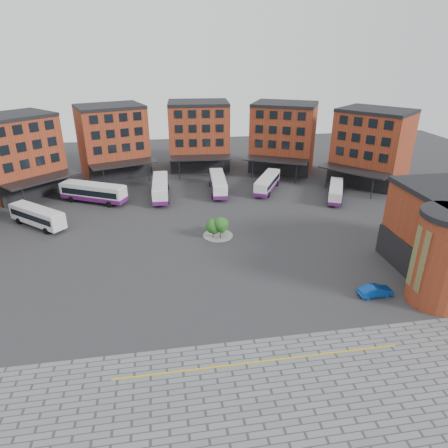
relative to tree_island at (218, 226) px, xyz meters
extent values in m
plane|color=#28282B|center=(-1.97, -11.55, -1.75)|extent=(160.00, 160.00, 0.00)
cube|color=slate|center=(0.03, -33.55, -1.74)|extent=(50.00, 22.00, 0.02)
cube|color=gold|center=(0.03, -25.55, -1.72)|extent=(26.00, 0.15, 0.02)
cube|color=maroon|center=(-33.42, 25.38, 5.25)|extent=(16.35, 16.13, 14.00)
cube|color=black|center=(-30.18, 21.78, 0.25)|extent=(10.00, 9.07, 4.00)
cube|color=black|center=(-33.42, 25.38, 12.55)|extent=(16.55, 16.35, 0.60)
cube|color=black|center=(-30.04, 21.63, 7.45)|extent=(8.60, 7.77, 8.00)
cube|color=black|center=(-28.60, 20.03, 2.25)|extent=(12.61, 11.97, 0.25)
cylinder|color=black|center=(-30.78, 15.65, 0.25)|extent=(0.20, 0.20, 4.00)
cylinder|color=black|center=(-24.02, 21.74, 0.25)|extent=(0.20, 0.20, 4.00)
cube|color=maroon|center=(-17.28, 34.89, 5.25)|extent=(15.55, 13.69, 14.00)
cube|color=black|center=(-15.70, 30.31, 0.25)|extent=(12.45, 4.71, 4.00)
cube|color=black|center=(-17.28, 34.89, 12.55)|extent=(15.65, 13.97, 0.60)
cube|color=black|center=(-15.63, 30.12, 7.45)|extent=(10.87, 3.87, 8.00)
cube|color=black|center=(-14.93, 28.08, 2.25)|extent=(13.72, 8.39, 0.25)
cylinder|color=black|center=(-18.65, 24.90, 0.25)|extent=(0.20, 0.20, 4.00)
cylinder|color=black|center=(-10.04, 27.86, 0.25)|extent=(0.20, 0.20, 4.00)
cube|color=maroon|center=(1.31, 37.34, 5.25)|extent=(13.67, 10.88, 14.00)
cube|color=black|center=(0.97, 32.50, 0.25)|extent=(13.00, 1.41, 4.00)
cube|color=black|center=(1.31, 37.34, 12.55)|extent=(13.69, 11.18, 0.60)
cube|color=black|center=(0.95, 32.30, 7.45)|extent=(11.42, 0.95, 8.00)
cube|color=black|center=(0.80, 30.16, 2.25)|extent=(13.28, 5.30, 0.25)
cylinder|color=black|center=(-3.86, 28.68, 0.25)|extent=(0.20, 0.20, 4.00)
cylinder|color=black|center=(5.22, 28.04, 0.25)|extent=(0.20, 0.20, 4.00)
cube|color=maroon|center=(19.36, 32.33, 5.25)|extent=(16.12, 14.81, 14.00)
cube|color=black|center=(17.16, 28.01, 0.25)|extent=(11.81, 6.35, 4.00)
cube|color=black|center=(19.36, 32.33, 12.55)|extent=(16.26, 15.08, 0.60)
cube|color=black|center=(17.07, 27.83, 7.45)|extent=(10.26, 5.33, 8.00)
cube|color=black|center=(16.10, 25.91, 2.25)|extent=(13.58, 9.82, 0.25)
cylinder|color=black|center=(11.22, 26.38, 0.25)|extent=(0.20, 0.20, 4.00)
cylinder|color=black|center=(19.33, 22.24, 0.25)|extent=(0.20, 0.20, 4.00)
cube|color=maroon|center=(34.03, 20.66, 5.25)|extent=(16.02, 16.39, 14.00)
cube|color=black|center=(30.32, 17.55, 0.25)|extent=(8.74, 10.28, 4.00)
cube|color=black|center=(34.03, 20.66, 12.55)|extent=(16.25, 16.58, 0.60)
cube|color=black|center=(30.16, 17.42, 7.45)|extent=(7.47, 8.86, 8.00)
cube|color=black|center=(28.52, 16.03, 2.25)|extent=(11.73, 12.79, 0.25)
cylinder|color=black|center=(24.21, 18.36, 0.25)|extent=(0.20, 0.20, 4.00)
cylinder|color=black|center=(30.06, 11.39, 0.25)|extent=(0.20, 0.20, 4.00)
cube|color=black|center=(20.93, -13.55, 0.25)|extent=(0.40, 12.00, 4.00)
cylinder|color=maroon|center=(21.03, -19.55, 3.25)|extent=(6.00, 6.00, 10.00)
cube|color=red|center=(18.13, -19.55, 3.75)|extent=(0.12, 2.20, 7.00)
cylinder|color=gray|center=(0.03, 0.45, -1.69)|extent=(4.40, 4.40, 0.12)
cylinder|color=#332114|center=(-0.77, -0.15, -1.07)|extent=(0.14, 0.14, 1.36)
sphere|color=#25521B|center=(-0.77, -0.15, 0.16)|extent=(2.17, 2.17, 2.17)
sphere|color=#25521B|center=(-0.57, -0.30, -0.25)|extent=(1.52, 1.52, 1.52)
cylinder|color=#332114|center=(0.83, 1.05, -1.17)|extent=(0.14, 0.14, 1.17)
sphere|color=#25521B|center=(0.83, 1.05, -0.11)|extent=(1.80, 1.80, 1.80)
sphere|color=#25521B|center=(1.03, 0.90, -0.46)|extent=(1.26, 1.26, 1.26)
cylinder|color=#332114|center=(0.23, -0.55, -0.92)|extent=(0.14, 0.14, 1.66)
sphere|color=#25521B|center=(0.23, -0.55, 0.58)|extent=(2.01, 2.01, 2.01)
sphere|color=#25521B|center=(0.43, -0.70, 0.08)|extent=(1.41, 1.41, 1.41)
cube|color=silver|center=(-26.95, 8.46, -0.03)|extent=(9.60, 8.88, 2.38)
cube|color=black|center=(-26.95, 8.46, 0.14)|extent=(9.00, 8.36, 0.92)
cube|color=silver|center=(-26.95, 8.46, 1.21)|extent=(9.22, 8.53, 0.12)
cube|color=black|center=(-30.87, 11.92, 0.19)|extent=(1.45, 1.62, 1.07)
cylinder|color=black|center=(-30.31, 9.81, -1.26)|extent=(0.92, 0.86, 0.97)
cylinder|color=black|center=(-28.71, 11.63, -1.26)|extent=(0.92, 0.86, 0.97)
cylinder|color=black|center=(-25.20, 5.29, -1.26)|extent=(0.92, 0.86, 0.97)
cylinder|color=black|center=(-23.59, 7.10, -1.26)|extent=(0.92, 0.86, 0.97)
cube|color=silver|center=(-19.75, 17.70, 0.21)|extent=(12.03, 8.02, 2.70)
cube|color=black|center=(-19.75, 17.70, 0.40)|extent=(11.20, 7.63, 1.05)
cube|color=silver|center=(-19.75, 17.70, 1.61)|extent=(11.55, 7.70, 0.13)
cube|color=black|center=(-25.04, 20.44, 0.46)|extent=(1.18, 2.14, 1.21)
cube|color=#581561|center=(-19.75, 17.70, -0.76)|extent=(12.09, 8.08, 0.77)
cylinder|color=black|center=(-23.82, 18.26, -1.20)|extent=(1.13, 0.80, 1.10)
cylinder|color=black|center=(-22.56, 20.71, -1.20)|extent=(1.13, 0.80, 1.10)
cylinder|color=black|center=(-16.93, 14.69, -1.20)|extent=(1.13, 0.80, 1.10)
cylinder|color=black|center=(-15.67, 17.14, -1.20)|extent=(1.13, 0.80, 1.10)
cube|color=white|center=(-7.94, 18.41, 0.15)|extent=(3.02, 11.83, 2.62)
cube|color=black|center=(-7.94, 18.41, 0.34)|extent=(3.05, 10.89, 1.02)
cube|color=silver|center=(-7.94, 18.41, 1.51)|extent=(2.90, 11.36, 0.13)
cube|color=black|center=(-7.77, 24.19, 0.39)|extent=(2.27, 0.19, 1.18)
cube|color=#581561|center=(-7.94, 18.41, -0.79)|extent=(3.06, 11.87, 0.75)
cylinder|color=black|center=(-9.17, 22.21, -1.21)|extent=(0.35, 1.08, 1.07)
cylinder|color=black|center=(-6.50, 22.13, -1.21)|extent=(0.35, 1.08, 1.07)
cylinder|color=black|center=(-9.39, 14.69, -1.21)|extent=(0.35, 1.08, 1.07)
cylinder|color=black|center=(-6.72, 14.61, -1.21)|extent=(0.35, 1.08, 1.07)
cube|color=white|center=(2.90, 19.29, 0.08)|extent=(3.38, 11.50, 2.53)
cube|color=black|center=(2.90, 19.29, 0.26)|extent=(3.38, 10.60, 0.98)
cube|color=silver|center=(2.90, 19.29, 1.40)|extent=(3.25, 11.04, 0.12)
cube|color=black|center=(3.30, 24.85, 0.31)|extent=(2.20, 0.28, 1.13)
cube|color=#581561|center=(2.90, 19.29, -0.82)|extent=(3.43, 11.55, 0.72)
cylinder|color=black|center=(1.87, 23.00, -1.23)|extent=(0.38, 1.05, 1.03)
cylinder|color=black|center=(4.44, 22.82, -1.23)|extent=(0.38, 1.05, 1.03)
cylinder|color=black|center=(1.35, 15.76, -1.23)|extent=(0.38, 1.05, 1.03)
cylinder|color=black|center=(3.92, 15.57, -1.23)|extent=(0.38, 1.05, 1.03)
cube|color=white|center=(12.35, 18.64, -0.02)|extent=(7.38, 10.53, 2.39)
cube|color=black|center=(12.35, 18.64, 0.15)|extent=(7.01, 9.81, 0.93)
cube|color=silver|center=(12.35, 18.64, 1.22)|extent=(7.08, 10.11, 0.12)
cube|color=black|center=(14.93, 23.22, 0.20)|extent=(1.86, 1.12, 1.07)
cube|color=#581561|center=(12.35, 18.64, -0.87)|extent=(7.43, 10.59, 0.68)
cylinder|color=black|center=(12.97, 22.22, -1.26)|extent=(0.73, 0.99, 0.97)
cylinder|color=black|center=(15.09, 21.03, -1.26)|extent=(0.73, 0.99, 0.97)
cylinder|color=black|center=(9.61, 16.25, -1.26)|extent=(0.73, 0.99, 0.97)
cylinder|color=black|center=(11.73, 15.05, -1.26)|extent=(0.73, 0.99, 0.97)
cube|color=silver|center=(23.42, 12.18, -0.17)|extent=(6.19, 9.78, 2.18)
cube|color=black|center=(23.42, 12.18, -0.02)|extent=(5.91, 9.10, 0.84)
cube|color=silver|center=(23.42, 12.18, 0.96)|extent=(5.94, 9.39, 0.11)
cube|color=black|center=(25.47, 16.51, 0.03)|extent=(1.76, 0.92, 0.98)
cube|color=#581561|center=(23.42, 12.18, -0.95)|extent=(6.24, 9.83, 0.62)
cylinder|color=black|center=(23.75, 15.48, -1.30)|extent=(0.62, 0.92, 0.89)
cylinder|color=black|center=(25.76, 14.53, -1.30)|extent=(0.62, 0.92, 0.89)
cylinder|color=black|center=(21.08, 9.83, -1.30)|extent=(0.62, 0.92, 0.89)
cylinder|color=black|center=(23.08, 8.88, -1.30)|extent=(0.62, 0.92, 0.89)
imported|color=#0B3992|center=(15.20, -17.62, -1.10)|extent=(3.96, 1.49, 1.29)
camera|label=1|loc=(-7.68, -52.01, 24.11)|focal=32.00mm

